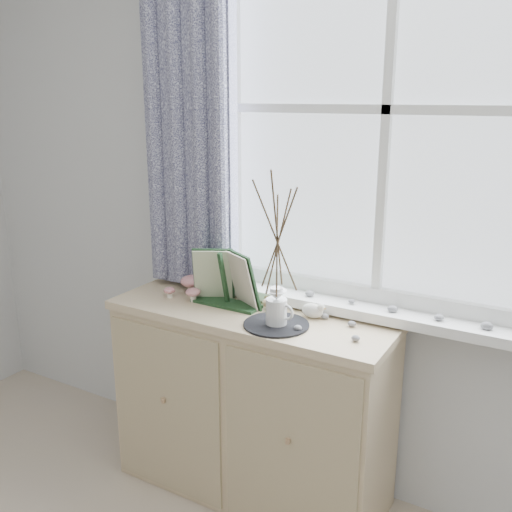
# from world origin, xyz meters

# --- Properties ---
(sideboard) EXTENTS (1.20, 0.45, 0.85)m
(sideboard) POSITION_xyz_m (-0.15, 1.75, 0.43)
(sideboard) COLOR #CBAA8E
(sideboard) RESTS_ON ground
(botanical_book) EXTENTS (0.35, 0.13, 0.25)m
(botanical_book) POSITION_xyz_m (-0.27, 1.72, 0.97)
(botanical_book) COLOR #1C3A1E
(botanical_book) RESTS_ON sideboard
(toadstool_cluster) EXTENTS (0.18, 0.15, 0.09)m
(toadstool_cluster) POSITION_xyz_m (-0.47, 1.76, 0.90)
(toadstool_cluster) COLOR white
(toadstool_cluster) RESTS_ON sideboard
(wooden_eggs) EXTENTS (0.09, 0.11, 0.07)m
(wooden_eggs) POSITION_xyz_m (-0.11, 1.83, 0.88)
(wooden_eggs) COLOR tan
(wooden_eggs) RESTS_ON sideboard
(songbird_figurine) EXTENTS (0.13, 0.07, 0.06)m
(songbird_figurine) POSITION_xyz_m (0.10, 1.81, 0.88)
(songbird_figurine) COLOR silver
(songbird_figurine) RESTS_ON sideboard
(crocheted_doily) EXTENTS (0.25, 0.25, 0.01)m
(crocheted_doily) POSITION_xyz_m (0.02, 1.66, 0.85)
(crocheted_doily) COLOR black
(crocheted_doily) RESTS_ON sideboard
(twig_pitcher) EXTENTS (0.26, 0.26, 0.61)m
(twig_pitcher) POSITION_xyz_m (0.02, 1.66, 1.20)
(twig_pitcher) COLOR silver
(twig_pitcher) RESTS_ON crocheted_doily
(sideboard_pebbles) EXTENTS (0.33, 0.23, 0.02)m
(sideboard_pebbles) POSITION_xyz_m (0.18, 1.76, 0.86)
(sideboard_pebbles) COLOR gray
(sideboard_pebbles) RESTS_ON sideboard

